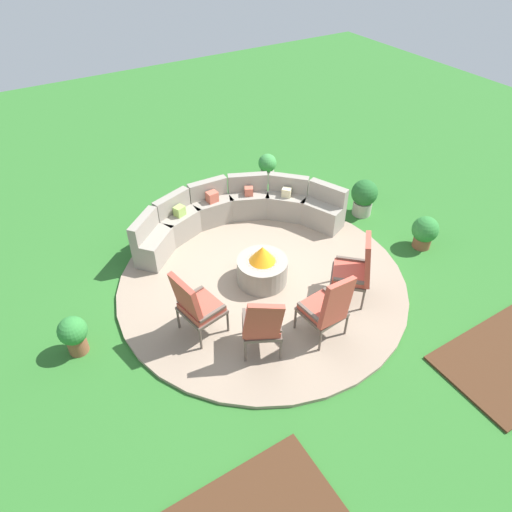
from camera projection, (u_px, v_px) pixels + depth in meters
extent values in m
plane|color=#2D6B28|center=(262.00, 283.00, 7.84)|extent=(24.00, 24.00, 0.00)
cylinder|color=gray|center=(262.00, 281.00, 7.82)|extent=(4.84, 4.84, 0.06)
cube|color=#472B19|center=(511.00, 360.00, 6.57)|extent=(2.08, 1.36, 0.04)
cylinder|color=gray|center=(262.00, 271.00, 7.67)|extent=(0.84, 0.84, 0.44)
cylinder|color=black|center=(262.00, 262.00, 7.55)|extent=(0.55, 0.55, 0.06)
cone|color=orange|center=(262.00, 254.00, 7.44)|extent=(0.44, 0.44, 0.28)
cube|color=gray|center=(322.00, 215.00, 8.88)|extent=(0.71, 0.88, 0.49)
cube|color=gray|center=(328.00, 193.00, 8.70)|extent=(0.44, 0.77, 0.34)
cube|color=gray|center=(286.00, 205.00, 9.13)|extent=(0.86, 0.86, 0.49)
cube|color=gray|center=(289.00, 183.00, 8.97)|extent=(0.65, 0.66, 0.34)
cube|color=gray|center=(249.00, 204.00, 9.17)|extent=(0.88, 0.72, 0.49)
cube|color=gray|center=(248.00, 182.00, 9.01)|extent=(0.77, 0.46, 0.34)
cube|color=gray|center=(212.00, 211.00, 8.99)|extent=(0.79, 0.48, 0.49)
cube|color=gray|center=(208.00, 189.00, 8.82)|extent=(0.77, 0.19, 0.34)
cube|color=gray|center=(180.00, 225.00, 8.62)|extent=(0.87, 0.68, 0.49)
cube|color=gray|center=(172.00, 204.00, 8.42)|extent=(0.78, 0.41, 0.34)
cube|color=gray|center=(155.00, 247.00, 8.11)|extent=(0.87, 0.84, 0.49)
cube|color=gray|center=(143.00, 226.00, 7.87)|extent=(0.68, 0.63, 0.34)
cube|color=#93B756|center=(179.00, 211.00, 8.38)|extent=(0.22, 0.21, 0.18)
cube|color=beige|center=(287.00, 192.00, 8.88)|extent=(0.22, 0.22, 0.17)
cube|color=#BC5B47|center=(212.00, 197.00, 8.73)|extent=(0.21, 0.19, 0.20)
cube|color=#BC5B47|center=(249.00, 191.00, 8.92)|extent=(0.21, 0.20, 0.16)
cylinder|color=brown|center=(205.00, 302.00, 7.13)|extent=(0.04, 0.04, 0.38)
cylinder|color=brown|center=(228.00, 322.00, 6.82)|extent=(0.04, 0.04, 0.38)
cylinder|color=brown|center=(178.00, 319.00, 6.87)|extent=(0.04, 0.04, 0.38)
cylinder|color=brown|center=(201.00, 340.00, 6.56)|extent=(0.04, 0.04, 0.38)
cube|color=brown|center=(202.00, 310.00, 6.71)|extent=(0.64, 0.68, 0.05)
cube|color=#B24738|center=(202.00, 307.00, 6.66)|extent=(0.59, 0.62, 0.09)
cube|color=#B24738|center=(186.00, 299.00, 6.34)|extent=(0.30, 0.59, 0.74)
cube|color=brown|center=(190.00, 294.00, 6.77)|extent=(0.46, 0.14, 0.04)
cube|color=brown|center=(213.00, 313.00, 6.47)|extent=(0.46, 0.14, 0.04)
cylinder|color=brown|center=(243.00, 324.00, 6.78)|extent=(0.04, 0.04, 0.38)
cylinder|color=brown|center=(277.00, 323.00, 6.81)|extent=(0.04, 0.04, 0.38)
cylinder|color=brown|center=(245.00, 352.00, 6.39)|extent=(0.04, 0.04, 0.38)
cylinder|color=brown|center=(281.00, 350.00, 6.42)|extent=(0.04, 0.04, 0.38)
cube|color=brown|center=(262.00, 327.00, 6.46)|extent=(0.72, 0.73, 0.05)
cube|color=#B24738|center=(262.00, 323.00, 6.42)|extent=(0.66, 0.67, 0.09)
cube|color=#B24738|center=(263.00, 322.00, 6.06)|extent=(0.52, 0.36, 0.71)
cube|color=brown|center=(245.00, 321.00, 6.36)|extent=(0.26, 0.43, 0.04)
cube|color=brown|center=(278.00, 319.00, 6.39)|extent=(0.26, 0.43, 0.04)
cylinder|color=brown|center=(295.00, 319.00, 6.87)|extent=(0.04, 0.04, 0.38)
cylinder|color=brown|center=(321.00, 304.00, 7.11)|extent=(0.04, 0.04, 0.38)
cylinder|color=brown|center=(320.00, 341.00, 6.53)|extent=(0.04, 0.04, 0.38)
cylinder|color=brown|center=(346.00, 325.00, 6.77)|extent=(0.04, 0.04, 0.38)
cube|color=brown|center=(322.00, 312.00, 6.68)|extent=(0.61, 0.63, 0.05)
cube|color=#B24738|center=(322.00, 308.00, 6.64)|extent=(0.56, 0.58, 0.09)
cube|color=#B24738|center=(337.00, 303.00, 6.29)|extent=(0.62, 0.15, 0.78)
cube|color=brown|center=(310.00, 313.00, 6.48)|extent=(0.10, 0.49, 0.04)
cube|color=brown|center=(335.00, 298.00, 6.71)|extent=(0.10, 0.49, 0.04)
cylinder|color=brown|center=(329.00, 296.00, 7.25)|extent=(0.04, 0.04, 0.38)
cylinder|color=brown|center=(332.00, 273.00, 7.67)|extent=(0.04, 0.04, 0.38)
cylinder|color=brown|center=(363.00, 301.00, 7.16)|extent=(0.04, 0.04, 0.38)
cylinder|color=brown|center=(364.00, 277.00, 7.58)|extent=(0.04, 0.04, 0.38)
cube|color=brown|center=(349.00, 276.00, 7.28)|extent=(0.81, 0.81, 0.05)
cube|color=#B24738|center=(349.00, 273.00, 7.23)|extent=(0.74, 0.74, 0.09)
cube|color=#B24738|center=(368.00, 260.00, 6.99)|extent=(0.44, 0.56, 0.78)
cube|color=brown|center=(349.00, 281.00, 6.99)|extent=(0.38, 0.36, 0.04)
cube|color=brown|center=(351.00, 259.00, 7.39)|extent=(0.38, 0.36, 0.04)
cylinder|color=#A89E8E|center=(267.00, 175.00, 10.37)|extent=(0.30, 0.30, 0.29)
sphere|color=#3D8E42|center=(267.00, 163.00, 10.17)|extent=(0.40, 0.40, 0.40)
cylinder|color=brown|center=(78.00, 344.00, 6.64)|extent=(0.28, 0.28, 0.27)
sphere|color=#2D7A33|center=(72.00, 331.00, 6.45)|extent=(0.42, 0.42, 0.42)
cylinder|color=#A89E8E|center=(362.00, 208.00, 9.36)|extent=(0.38, 0.38, 0.29)
sphere|color=#236028|center=(365.00, 193.00, 9.14)|extent=(0.52, 0.52, 0.52)
cylinder|color=brown|center=(422.00, 242.00, 8.55)|extent=(0.32, 0.32, 0.21)
sphere|color=#2D7A33|center=(425.00, 229.00, 8.37)|extent=(0.48, 0.48, 0.48)
sphere|color=#E55638|center=(428.00, 225.00, 8.34)|extent=(0.15, 0.15, 0.15)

